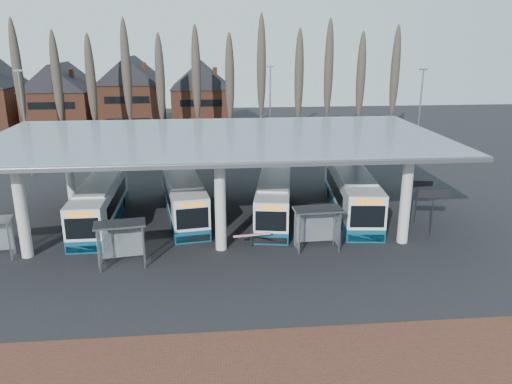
{
  "coord_description": "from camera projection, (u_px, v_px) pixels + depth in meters",
  "views": [
    {
      "loc": [
        -0.58,
        -27.12,
        13.01
      ],
      "look_at": [
        2.68,
        7.0,
        2.37
      ],
      "focal_mm": 35.0,
      "sensor_mm": 36.0,
      "label": 1
    }
  ],
  "objects": [
    {
      "name": "bus_1",
      "position": [
        183.0,
        196.0,
        37.8
      ],
      "size": [
        4.07,
        11.54,
        3.14
      ],
      "rotation": [
        0.0,
        0.0,
        0.15
      ],
      "color": "white",
      "rests_on": "ground"
    },
    {
      "name": "lamp_post_b",
      "position": [
        270.0,
        112.0,
        53.38
      ],
      "size": [
        0.8,
        0.16,
        10.17
      ],
      "color": "slate",
      "rests_on": "ground"
    },
    {
      "name": "bus_3",
      "position": [
        351.0,
        193.0,
        38.34
      ],
      "size": [
        3.84,
        12.27,
        3.35
      ],
      "rotation": [
        0.0,
        0.0,
        -0.11
      ],
      "color": "white",
      "rests_on": "ground"
    },
    {
      "name": "bus_0",
      "position": [
        100.0,
        204.0,
        36.21
      ],
      "size": [
        2.44,
        11.06,
        3.07
      ],
      "rotation": [
        0.0,
        0.0,
        0.01
      ],
      "color": "white",
      "rests_on": "ground"
    },
    {
      "name": "lamp_post_c",
      "position": [
        419.0,
        119.0,
        48.94
      ],
      "size": [
        0.8,
        0.16,
        10.17
      ],
      "color": "slate",
      "rests_on": "ground"
    },
    {
      "name": "info_sign_0",
      "position": [
        434.0,
        198.0,
        33.34
      ],
      "size": [
        2.21,
        0.47,
        3.3
      ],
      "rotation": [
        0.0,
        0.0,
        -0.16
      ],
      "color": "black",
      "rests_on": "ground"
    },
    {
      "name": "shelter_2",
      "position": [
        317.0,
        219.0,
        31.47
      ],
      "size": [
        3.09,
        1.68,
        2.8
      ],
      "rotation": [
        0.0,
        0.0,
        0.06
      ],
      "color": "gray",
      "rests_on": "ground"
    },
    {
      "name": "townhouse_row",
      "position": [
        97.0,
        91.0,
        68.34
      ],
      "size": [
        36.8,
        10.3,
        12.25
      ],
      "color": "brown",
      "rests_on": "ground"
    },
    {
      "name": "lamp_post_a",
      "position": [
        25.0,
        122.0,
        47.4
      ],
      "size": [
        0.8,
        0.16,
        10.17
      ],
      "color": "slate",
      "rests_on": "ground"
    },
    {
      "name": "station_canopy",
      "position": [
        217.0,
        145.0,
        35.62
      ],
      "size": [
        32.0,
        16.0,
        6.34
      ],
      "color": "silver",
      "rests_on": "ground"
    },
    {
      "name": "ground",
      "position": [
        222.0,
        266.0,
        29.7
      ],
      "size": [
        140.0,
        140.0,
        0.0
      ],
      "primitive_type": "plane",
      "color": "black",
      "rests_on": "ground"
    },
    {
      "name": "barrier",
      "position": [
        252.0,
        236.0,
        31.75
      ],
      "size": [
        2.39,
        0.81,
        1.2
      ],
      "rotation": [
        0.0,
        0.0,
        0.14
      ],
      "color": "black",
      "rests_on": "ground"
    },
    {
      "name": "info_sign_1",
      "position": [
        417.0,
        187.0,
        35.95
      ],
      "size": [
        2.13,
        0.41,
        3.17
      ],
      "rotation": [
        0.0,
        0.0,
        -0.14
      ],
      "color": "black",
      "rests_on": "ground"
    },
    {
      "name": "poplar_row",
      "position": [
        212.0,
        75.0,
        58.47
      ],
      "size": [
        45.1,
        1.1,
        14.5
      ],
      "color": "#473D33",
      "rests_on": "ground"
    },
    {
      "name": "bus_2",
      "position": [
        274.0,
        199.0,
        37.45
      ],
      "size": [
        4.1,
        11.09,
        3.02
      ],
      "rotation": [
        0.0,
        0.0,
        -0.17
      ],
      "color": "white",
      "rests_on": "ground"
    },
    {
      "name": "shelter_1",
      "position": [
        121.0,
        234.0,
        29.21
      ],
      "size": [
        3.12,
        1.88,
        2.73
      ],
      "rotation": [
        0.0,
        0.0,
        0.15
      ],
      "color": "gray",
      "rests_on": "ground"
    }
  ]
}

